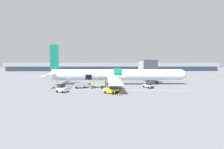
# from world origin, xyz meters

# --- Properties ---
(ground_plane) EXTENTS (500.00, 500.00, 0.00)m
(ground_plane) POSITION_xyz_m (0.00, 0.00, 0.00)
(ground_plane) COLOR slate
(apron_marking_line) EXTENTS (27.04, 3.40, 0.01)m
(apron_marking_line) POSITION_xyz_m (1.02, -8.89, 0.00)
(apron_marking_line) COLOR silver
(apron_marking_line) RESTS_ON ground_plane
(terminal_strip) EXTENTS (108.95, 12.97, 6.62)m
(terminal_strip) POSITION_xyz_m (0.00, 45.89, 3.31)
(terminal_strip) COLOR gray
(terminal_strip) RESTS_ON ground_plane
(jet_bridge_stub) EXTENTS (3.99, 12.56, 7.25)m
(jet_bridge_stub) POSITION_xyz_m (9.36, 8.95, 5.37)
(jet_bridge_stub) COLOR #4C4C51
(jet_bridge_stub) RESTS_ON ground_plane
(airplane) EXTENTS (40.52, 35.26, 11.48)m
(airplane) POSITION_xyz_m (-1.49, 2.11, 2.75)
(airplane) COLOR silver
(airplane) RESTS_ON ground_plane
(baggage_tug_lead) EXTENTS (2.40, 3.38, 1.50)m
(baggage_tug_lead) POSITION_xyz_m (6.39, -5.28, 0.64)
(baggage_tug_lead) COLOR silver
(baggage_tug_lead) RESTS_ON ground_plane
(baggage_tug_mid) EXTENTS (3.23, 2.95, 1.70)m
(baggage_tug_mid) POSITION_xyz_m (-3.10, -13.17, 0.73)
(baggage_tug_mid) COLOR yellow
(baggage_tug_mid) RESTS_ON ground_plane
(baggage_tug_rear) EXTENTS (2.81, 2.59, 1.79)m
(baggage_tug_rear) POSITION_xyz_m (-13.54, -11.17, 0.74)
(baggage_tug_rear) COLOR silver
(baggage_tug_rear) RESTS_ON ground_plane
(baggage_cart_loading) EXTENTS (4.21, 2.35, 1.09)m
(baggage_cart_loading) POSITION_xyz_m (-5.93, -3.74, 0.55)
(baggage_cart_loading) COLOR #B7BABF
(baggage_cart_loading) RESTS_ON ground_plane
(baggage_cart_queued) EXTENTS (4.14, 2.76, 1.13)m
(baggage_cart_queued) POSITION_xyz_m (-10.35, -4.88, 0.59)
(baggage_cart_queued) COLOR #999BA0
(baggage_cart_queued) RESTS_ON ground_plane
(baggage_cart_empty) EXTENTS (4.04, 2.82, 1.09)m
(baggage_cart_empty) POSITION_xyz_m (-14.81, -5.71, 0.50)
(baggage_cart_empty) COLOR #999BA0
(baggage_cart_empty) RESTS_ON ground_plane
(ground_crew_loader_a) EXTENTS (0.51, 0.61, 1.75)m
(ground_crew_loader_a) POSITION_xyz_m (-7.61, -6.48, 0.92)
(ground_crew_loader_a) COLOR #2D2D33
(ground_crew_loader_a) RESTS_ON ground_plane
(ground_crew_loader_b) EXTENTS (0.55, 0.54, 1.72)m
(ground_crew_loader_b) POSITION_xyz_m (-3.06, -2.83, 0.90)
(ground_crew_loader_b) COLOR #1E2338
(ground_crew_loader_b) RESTS_ON ground_plane
(ground_crew_driver) EXTENTS (0.53, 0.53, 1.66)m
(ground_crew_driver) POSITION_xyz_m (-3.18, -1.73, 0.87)
(ground_crew_driver) COLOR black
(ground_crew_driver) RESTS_ON ground_plane
(ground_crew_supervisor) EXTENTS (0.62, 0.55, 1.82)m
(ground_crew_supervisor) POSITION_xyz_m (-4.63, -0.88, 0.96)
(ground_crew_supervisor) COLOR black
(ground_crew_supervisor) RESTS_ON ground_plane
(ground_crew_helper) EXTENTS (0.46, 0.53, 1.54)m
(ground_crew_helper) POSITION_xyz_m (-7.54, -1.60, 0.81)
(ground_crew_helper) COLOR black
(ground_crew_helper) RESTS_ON ground_plane
(suitcase_on_tarmac_upright) EXTENTS (0.53, 0.46, 0.78)m
(suitcase_on_tarmac_upright) POSITION_xyz_m (-5.23, -6.31, 0.34)
(suitcase_on_tarmac_upright) COLOR #2D2D33
(suitcase_on_tarmac_upright) RESTS_ON ground_plane
(safety_cone_nose) EXTENTS (0.54, 0.54, 0.56)m
(safety_cone_nose) POSITION_xyz_m (18.76, 0.78, 0.26)
(safety_cone_nose) COLOR black
(safety_cone_nose) RESTS_ON ground_plane
(safety_cone_engine_left) EXTENTS (0.59, 0.59, 0.56)m
(safety_cone_engine_left) POSITION_xyz_m (-1.85, -15.56, 0.26)
(safety_cone_engine_left) COLOR black
(safety_cone_engine_left) RESTS_ON ground_plane
(safety_cone_wingtip) EXTENTS (0.61, 0.61, 0.61)m
(safety_cone_wingtip) POSITION_xyz_m (0.39, -6.87, 0.29)
(safety_cone_wingtip) COLOR black
(safety_cone_wingtip) RESTS_ON ground_plane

